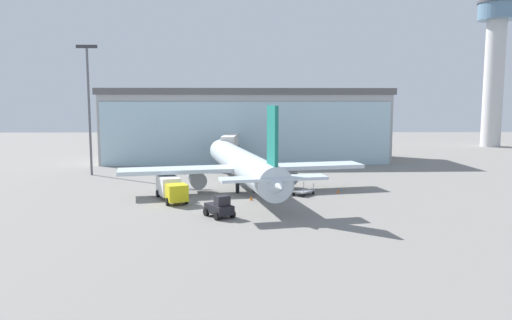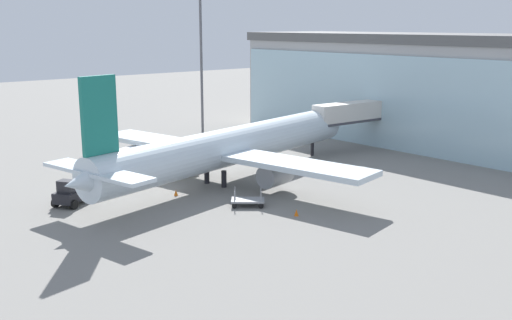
% 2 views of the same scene
% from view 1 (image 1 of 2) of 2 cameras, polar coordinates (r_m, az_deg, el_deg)
% --- Properties ---
extents(ground, '(240.00, 240.00, 0.00)m').
position_cam_1_polar(ground, '(60.78, -1.36, -4.41)').
color(ground, gray).
extents(terminal_building, '(55.01, 18.16, 13.96)m').
position_cam_1_polar(terminal_building, '(97.94, -1.17, 4.06)').
color(terminal_building, '#A7A7A7').
rests_on(terminal_building, ground).
extents(jet_bridge, '(2.99, 12.66, 5.91)m').
position_cam_1_polar(jet_bridge, '(86.92, -2.87, 2.05)').
color(jet_bridge, silver).
rests_on(jet_bridge, ground).
extents(control_tower, '(9.66, 9.66, 35.88)m').
position_cam_1_polar(control_tower, '(139.83, 25.64, 10.46)').
color(control_tower, silver).
rests_on(control_tower, ground).
extents(apron_light_mast, '(3.20, 0.40, 20.28)m').
position_cam_1_polar(apron_light_mast, '(82.54, -18.57, 6.57)').
color(apron_light_mast, '#59595E').
rests_on(apron_light_mast, ground).
extents(airplane, '(32.11, 37.99, 11.37)m').
position_cam_1_polar(airplane, '(65.87, -1.54, -0.53)').
color(airplane, silver).
rests_on(airplane, ground).
extents(catering_truck, '(4.80, 7.59, 2.65)m').
position_cam_1_polar(catering_truck, '(60.34, -9.70, -3.17)').
color(catering_truck, yellow).
rests_on(catering_truck, ground).
extents(baggage_cart, '(3.02, 3.18, 1.50)m').
position_cam_1_polar(baggage_cart, '(62.93, 5.47, -3.58)').
color(baggage_cart, gray).
rests_on(baggage_cart, ground).
extents(pushback_tug, '(3.46, 3.72, 2.30)m').
position_cam_1_polar(pushback_tug, '(51.29, -4.17, -5.46)').
color(pushback_tug, black).
rests_on(pushback_tug, ground).
extents(safety_cone_nose, '(0.36, 0.36, 0.55)m').
position_cam_1_polar(safety_cone_nose, '(59.60, -0.56, -4.37)').
color(safety_cone_nose, orange).
rests_on(safety_cone_nose, ground).
extents(safety_cone_wingtip, '(0.36, 0.36, 0.55)m').
position_cam_1_polar(safety_cone_wingtip, '(64.94, 9.37, -3.51)').
color(safety_cone_wingtip, orange).
rests_on(safety_cone_wingtip, ground).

